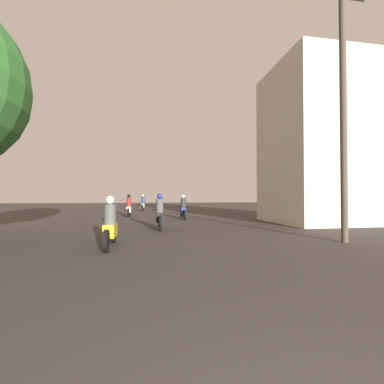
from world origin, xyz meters
name	(u,v)px	position (x,y,z in m)	size (l,w,h in m)	color
motorcycle_yellow	(110,226)	(-1.89, 7.05, 0.59)	(0.60, 1.94, 1.44)	black
motorcycle_black	(160,215)	(-0.36, 10.87, 0.63)	(0.60, 1.93, 1.55)	black
motorcycle_blue	(183,209)	(1.34, 15.82, 0.62)	(0.60, 2.12, 1.55)	black
motorcycle_white	(129,208)	(-2.23, 18.33, 0.64)	(0.60, 1.91, 1.59)	black
motorcycle_red	(183,205)	(2.38, 23.54, 0.65)	(0.60, 1.92, 1.63)	black
motorcycle_silver	(143,204)	(-1.42, 25.88, 0.65)	(0.60, 2.15, 1.66)	black
building_right_near	(325,145)	(8.87, 12.35, 4.29)	(5.91, 5.03, 8.57)	beige
utility_pole_near	(343,105)	(5.16, 6.61, 4.27)	(1.60, 0.20, 8.21)	#4C4238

